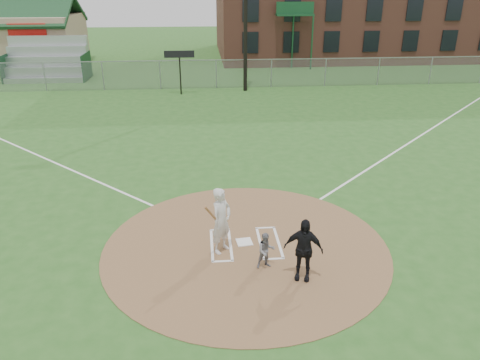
{
  "coord_description": "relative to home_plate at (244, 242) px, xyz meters",
  "views": [
    {
      "loc": [
        -1.19,
        -11.88,
        7.31
      ],
      "look_at": [
        0.0,
        2.0,
        1.3
      ],
      "focal_mm": 35.0,
      "sensor_mm": 36.0,
      "label": 1
    }
  ],
  "objects": [
    {
      "name": "batters_boxes",
      "position": [
        0.02,
        -0.07,
        -0.01
      ],
      "size": [
        2.08,
        1.88,
        0.01
      ],
      "color": "white",
      "rests_on": "dirt_circle"
    },
    {
      "name": "foul_line_third",
      "position": [
        -8.98,
        8.78,
        -0.03
      ],
      "size": [
        17.04,
        17.04,
        0.01
      ],
      "primitive_type": "cube",
      "rotation": [
        0.0,
        0.0,
        0.79
      ],
      "color": "white",
      "rests_on": "ground"
    },
    {
      "name": "scoreboard_sign",
      "position": [
        -2.48,
        19.98,
        2.35
      ],
      "size": [
        2.0,
        0.1,
        2.93
      ],
      "color": "black",
      "rests_on": "ground"
    },
    {
      "name": "clubhouse",
      "position": [
        -17.97,
        32.78,
        2.35
      ],
      "size": [
        12.2,
        8.71,
        6.23
      ],
      "color": "tan",
      "rests_on": "ground"
    },
    {
      "name": "dirt_circle",
      "position": [
        0.02,
        -0.22,
        -0.03
      ],
      "size": [
        8.4,
        8.4,
        0.02
      ],
      "primitive_type": "cylinder",
      "color": "olive",
      "rests_on": "ground"
    },
    {
      "name": "ground",
      "position": [
        0.02,
        -0.22,
        -0.04
      ],
      "size": [
        140.0,
        140.0,
        0.0
      ],
      "primitive_type": "plane",
      "color": "#28581E",
      "rests_on": "ground"
    },
    {
      "name": "outfield_fence",
      "position": [
        0.02,
        21.78,
        0.98
      ],
      "size": [
        56.08,
        0.08,
        2.03
      ],
      "color": "slate",
      "rests_on": "ground"
    },
    {
      "name": "umpire",
      "position": [
        1.35,
        -1.92,
        0.85
      ],
      "size": [
        1.1,
        0.72,
        1.74
      ],
      "primitive_type": "imported",
      "rotation": [
        0.0,
        0.0,
        -0.31
      ],
      "color": "black",
      "rests_on": "dirt_circle"
    },
    {
      "name": "foul_line_first",
      "position": [
        9.02,
        8.78,
        -0.03
      ],
      "size": [
        17.04,
        17.04,
        0.01
      ],
      "primitive_type": "cube",
      "rotation": [
        0.0,
        0.0,
        -0.79
      ],
      "color": "white",
      "rests_on": "ground"
    },
    {
      "name": "bleachers",
      "position": [
        -12.98,
        25.98,
        1.55
      ],
      "size": [
        6.08,
        3.2,
        3.2
      ],
      "color": "#B7BABF",
      "rests_on": "ground"
    },
    {
      "name": "home_plate",
      "position": [
        0.0,
        0.0,
        0.0
      ],
      "size": [
        0.51,
        0.51,
        0.03
      ],
      "primitive_type": "cube",
      "rotation": [
        0.0,
        0.0,
        0.12
      ],
      "color": "white",
      "rests_on": "dirt_circle"
    },
    {
      "name": "batter_at_plate",
      "position": [
        -0.69,
        -0.39,
        0.97
      ],
      "size": [
        0.91,
        1.09,
        1.97
      ],
      "color": "silver",
      "rests_on": "dirt_circle"
    },
    {
      "name": "catcher",
      "position": [
        0.47,
        -1.33,
        0.5
      ],
      "size": [
        0.57,
        0.48,
        1.04
      ],
      "primitive_type": "imported",
      "rotation": [
        0.0,
        0.0,
        0.19
      ],
      "color": "slate",
      "rests_on": "dirt_circle"
    }
  ]
}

